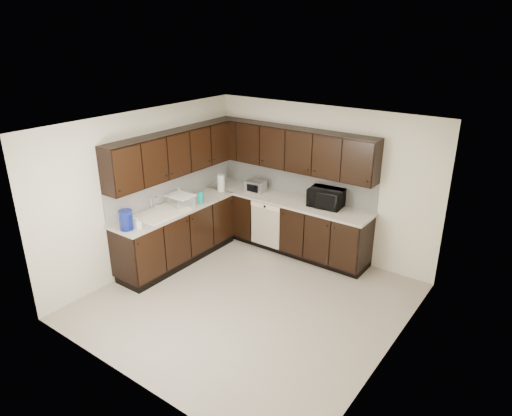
{
  "coord_description": "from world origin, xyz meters",
  "views": [
    {
      "loc": [
        3.34,
        -4.41,
        3.63
      ],
      "look_at": [
        -0.31,
        0.6,
        1.16
      ],
      "focal_mm": 32.0,
      "sensor_mm": 36.0,
      "label": 1
    }
  ],
  "objects_px": {
    "sink": "(161,217)",
    "microwave": "(326,198)",
    "blue_pitcher": "(126,220)",
    "toaster_oven": "(256,186)",
    "storage_bin": "(180,200)"
  },
  "relations": [
    {
      "from": "toaster_oven",
      "to": "storage_bin",
      "type": "height_order",
      "value": "toaster_oven"
    },
    {
      "from": "toaster_oven",
      "to": "storage_bin",
      "type": "relative_size",
      "value": 0.75
    },
    {
      "from": "sink",
      "to": "toaster_oven",
      "type": "height_order",
      "value": "sink"
    },
    {
      "from": "toaster_oven",
      "to": "blue_pitcher",
      "type": "bearing_deg",
      "value": -109.59
    },
    {
      "from": "sink",
      "to": "storage_bin",
      "type": "xyz_separation_m",
      "value": [
        -0.02,
        0.45,
        0.14
      ]
    },
    {
      "from": "sink",
      "to": "microwave",
      "type": "height_order",
      "value": "microwave"
    },
    {
      "from": "sink",
      "to": "microwave",
      "type": "bearing_deg",
      "value": 42.83
    },
    {
      "from": "storage_bin",
      "to": "blue_pitcher",
      "type": "distance_m",
      "value": 1.14
    },
    {
      "from": "microwave",
      "to": "storage_bin",
      "type": "xyz_separation_m",
      "value": [
        -1.93,
        -1.32,
        -0.07
      ]
    },
    {
      "from": "microwave",
      "to": "toaster_oven",
      "type": "distance_m",
      "value": 1.33
    },
    {
      "from": "sink",
      "to": "microwave",
      "type": "relative_size",
      "value": 1.52
    },
    {
      "from": "microwave",
      "to": "blue_pitcher",
      "type": "relative_size",
      "value": 1.88
    },
    {
      "from": "blue_pitcher",
      "to": "microwave",
      "type": "bearing_deg",
      "value": 41.09
    },
    {
      "from": "blue_pitcher",
      "to": "storage_bin",
      "type": "bearing_deg",
      "value": 81.54
    },
    {
      "from": "sink",
      "to": "storage_bin",
      "type": "bearing_deg",
      "value": 92.77
    }
  ]
}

